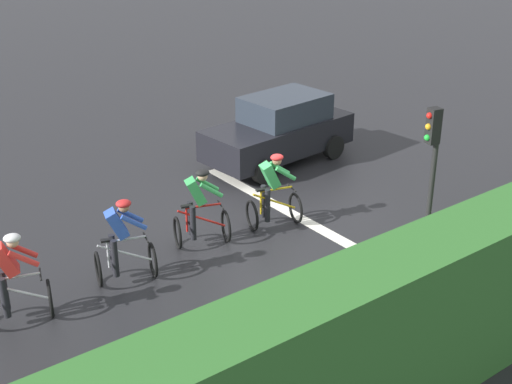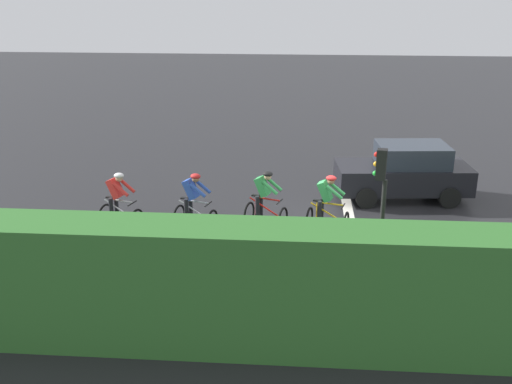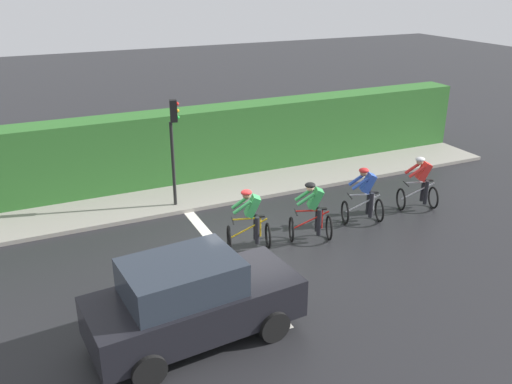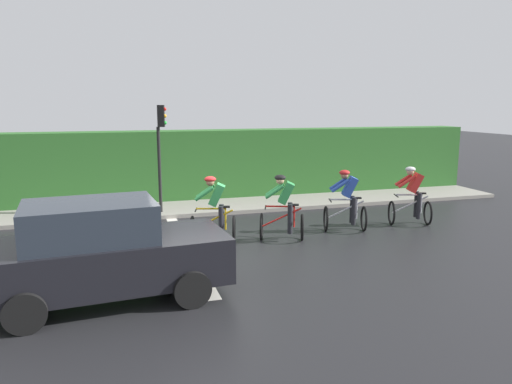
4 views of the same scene
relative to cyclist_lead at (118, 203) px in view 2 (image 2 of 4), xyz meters
The scene contains 11 objects.
ground_plane 5.99m from the cyclist_lead, 88.47° to the right, with size 80.00×80.00×0.00m, color black.
sidewalk_kerb 5.69m from the cyclist_lead, 135.82° to the right, with size 2.80×18.48×0.12m, color gray.
stone_wall_low 6.34m from the cyclist_lead, 141.52° to the right, with size 0.44×18.48×0.54m, color tan.
hedge_wall 6.57m from the cyclist_lead, 143.15° to the right, with size 1.10×18.48×2.47m, color #2D6628.
road_marking_stop_line 6.47m from the cyclist_lead, 88.58° to the right, with size 7.00×0.30×0.01m, color silver.
cyclist_lead is the anchor object (origin of this frame).
cyclist_second 2.07m from the cyclist_lead, 87.43° to the right, with size 0.97×1.23×1.66m.
cyclist_mid 4.01m from the cyclist_lead, 83.70° to the right, with size 1.00×1.25×1.66m.
cyclist_fourth 5.68m from the cyclist_lead, 88.02° to the right, with size 0.95×1.22×1.66m.
car_black 8.79m from the cyclist_lead, 69.28° to the right, with size 2.16×4.23×1.76m.
traffic_light_near_crossing 7.45m from the cyclist_lead, 115.42° to the right, with size 0.24×0.31×3.34m.
Camera 2 is at (-14.85, 1.05, 6.58)m, focal length 41.30 mm.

